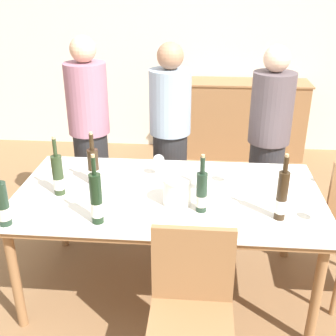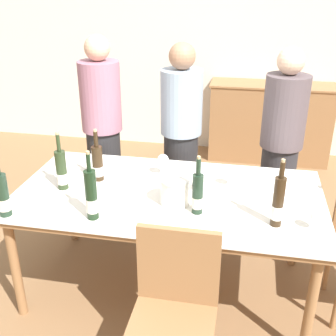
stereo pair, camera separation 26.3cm
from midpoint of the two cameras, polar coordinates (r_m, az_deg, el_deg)
name	(u,v)px [view 1 (the left image)]	position (r m, az deg, el deg)	size (l,w,h in m)	color
ground_plane	(168,286)	(3.14, -2.49, -15.73)	(12.00, 12.00, 0.00)	olive
back_wall	(188,34)	(5.22, 1.19, 17.72)	(8.00, 0.10, 2.80)	silver
sideboard_cabinet	(245,119)	(5.14, 9.02, 6.52)	(1.41, 0.46, 0.91)	#996B42
dining_table	(168,202)	(2.74, -2.76, -4.65)	(1.97, 1.07, 0.75)	#996B42
ice_bucket	(177,190)	(2.55, -1.70, -3.07)	(0.18, 0.18, 0.17)	white
wine_bottle_0	(58,176)	(2.77, -17.33, -1.07)	(0.07, 0.07, 0.39)	#28381E
wine_bottle_1	(282,196)	(2.43, 12.19, -3.87)	(0.06, 0.06, 0.40)	#332314
wine_bottle_2	(96,200)	(2.40, -12.81, -4.32)	(0.07, 0.07, 0.42)	black
wine_bottle_3	(202,192)	(2.46, 1.53, -3.40)	(0.07, 0.07, 0.36)	#1E3323
wine_bottle_4	(3,205)	(2.55, -24.31, -4.66)	(0.07, 0.07, 0.38)	#1E3323
wine_bottle_5	(93,167)	(2.86, -12.68, 0.09)	(0.07, 0.07, 0.36)	#332314
wine_glass_0	(230,169)	(2.80, 5.74, -0.19)	(0.08, 0.08, 0.15)	white
wine_glass_1	(318,208)	(2.48, 16.86, -5.30)	(0.07, 0.07, 0.13)	white
wine_glass_2	(201,176)	(2.70, 1.72, -1.14)	(0.08, 0.08, 0.15)	white
wine_glass_3	(159,161)	(2.91, -3.87, 0.91)	(0.08, 0.08, 0.16)	white
chair_near_front	(191,305)	(2.19, -0.40, -18.20)	(0.42, 0.42, 0.92)	#996B42
person_host	(90,138)	(3.54, -12.62, 3.94)	(0.33, 0.33, 1.63)	#262628
person_guest_left	(170,142)	(3.44, -1.91, 3.52)	(0.33, 0.33, 1.58)	#262628
person_guest_right	(268,145)	(3.46, 11.27, 3.03)	(0.33, 0.33, 1.57)	#2D2D33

